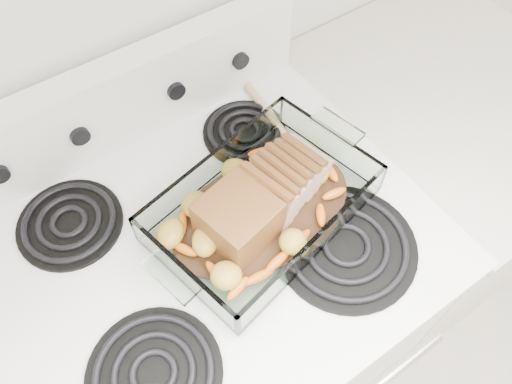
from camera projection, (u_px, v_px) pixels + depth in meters
electric_range at (221, 321)px, 1.27m from camera, size 0.78×0.70×1.12m
counter_right at (409, 200)px, 1.49m from camera, size 0.58×0.68×0.93m
baking_dish at (262, 208)px, 0.89m from camera, size 0.38×0.25×0.07m
pork_roast at (255, 203)px, 0.86m from camera, size 0.26×0.11×0.09m
roast_vegetables at (250, 194)px, 0.90m from camera, size 0.34×0.18×0.04m
wooden_spoon at (293, 140)px, 1.00m from camera, size 0.06×0.29×0.02m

